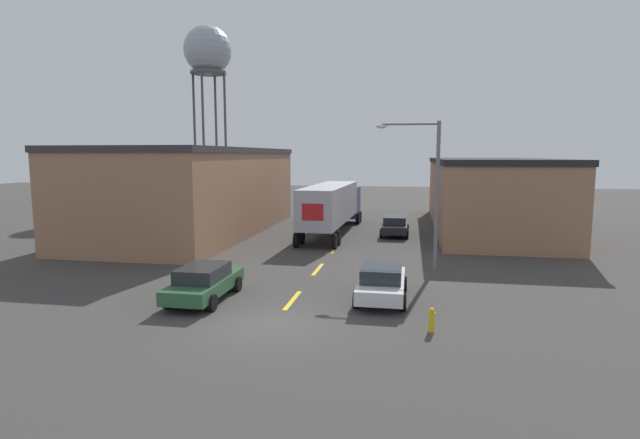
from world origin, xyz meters
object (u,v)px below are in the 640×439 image
Objects in this scene: street_lamp at (429,182)px; fire_hydrant at (432,320)px; parked_car_left_near at (204,282)px; semi_truck at (333,204)px; water_tower at (208,53)px; parked_car_right_near at (382,281)px; parked_car_right_far at (395,225)px.

fire_hydrant is at bearing -90.69° from street_lamp.
parked_car_left_near is 0.60× the size of street_lamp.
water_tower reaches higher than semi_truck.
street_lamp is 10.60m from fire_hydrant.
water_tower is 2.69× the size of street_lamp.
semi_truck is at bearing 121.28° from street_lamp.
parked_car_right_far is at bearing 90.00° from parked_car_right_near.
street_lamp is (2.01, -10.85, 3.81)m from parked_car_right_far.
parked_car_right_far is 20.69m from fire_hydrant.
parked_car_right_near is at bearing -90.00° from parked_car_right_far.
parked_car_right_near is at bearing -58.18° from water_tower.
parked_car_left_near is at bearing -67.99° from water_tower.
street_lamp is at bearing -50.80° from water_tower.
parked_car_left_near is (-2.53, -18.65, -1.52)m from semi_truck.
fire_hydrant is at bearing -58.52° from water_tower.
water_tower is 49.65m from fire_hydrant.
fire_hydrant is (9.15, -2.20, -0.35)m from parked_car_left_near.
parked_car_right_far is at bearing -1.67° from semi_truck.
parked_car_right_far is at bearing 100.51° from street_lamp.
parked_car_right_near is at bearing 117.98° from fire_hydrant.
parked_car_right_near reaches higher than fire_hydrant.
water_tower reaches higher than fire_hydrant.
parked_car_right_far is 5.49× the size of fire_hydrant.
parked_car_right_far is 1.00× the size of parked_car_right_near.
semi_truck is 0.72× the size of water_tower.
semi_truck is 18.88m from parked_car_left_near.
parked_car_right_far is 33.96m from water_tower.
parked_car_left_near is 9.42m from fire_hydrant.
semi_truck is 1.94× the size of street_lamp.
semi_truck is at bearing 177.04° from parked_car_right_far.
water_tower is (-22.41, 19.10, 16.92)m from parked_car_right_far.
parked_car_right_near is 0.60× the size of street_lamp.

